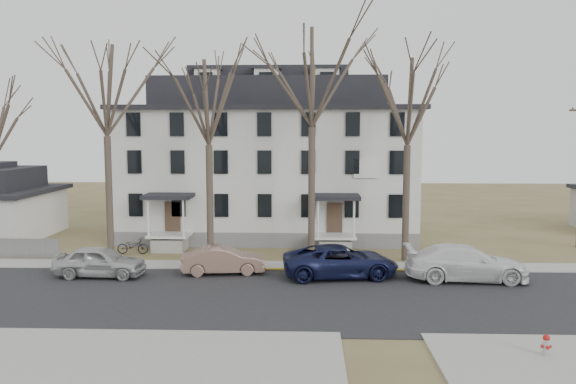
{
  "coord_description": "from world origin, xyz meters",
  "views": [
    {
      "loc": [
        0.78,
        -22.82,
        7.53
      ],
      "look_at": [
        -0.35,
        9.0,
        4.11
      ],
      "focal_mm": 35.0,
      "sensor_mm": 36.0,
      "label": 1
    }
  ],
  "objects_px": {
    "car_navy": "(340,262)",
    "car_white": "(466,264)",
    "tree_far_left": "(105,83)",
    "tree_mid_right": "(408,95)",
    "tree_mid_left": "(208,96)",
    "car_tan": "(223,261)",
    "tree_center": "(312,69)",
    "fire_hydrant": "(546,346)",
    "car_silver": "(100,262)",
    "bicycle_left": "(133,247)",
    "boarding_house": "(270,161)"
  },
  "relations": [
    {
      "from": "car_tan",
      "to": "fire_hydrant",
      "type": "height_order",
      "value": "car_tan"
    },
    {
      "from": "tree_center",
      "to": "car_white",
      "type": "relative_size",
      "value": 2.41
    },
    {
      "from": "boarding_house",
      "to": "tree_center",
      "type": "relative_size",
      "value": 1.41
    },
    {
      "from": "car_navy",
      "to": "car_white",
      "type": "xyz_separation_m",
      "value": [
        6.32,
        -0.42,
        0.06
      ]
    },
    {
      "from": "tree_far_left",
      "to": "fire_hydrant",
      "type": "distance_m",
      "value": 26.31
    },
    {
      "from": "car_silver",
      "to": "boarding_house",
      "type": "bearing_deg",
      "value": -30.42
    },
    {
      "from": "car_tan",
      "to": "car_navy",
      "type": "bearing_deg",
      "value": -101.9
    },
    {
      "from": "tree_mid_right",
      "to": "fire_hydrant",
      "type": "relative_size",
      "value": 15.97
    },
    {
      "from": "tree_far_left",
      "to": "tree_mid_right",
      "type": "xyz_separation_m",
      "value": [
        17.5,
        0.0,
        -0.74
      ]
    },
    {
      "from": "tree_mid_left",
      "to": "tree_mid_right",
      "type": "bearing_deg",
      "value": 0.0
    },
    {
      "from": "tree_mid_left",
      "to": "fire_hydrant",
      "type": "bearing_deg",
      "value": -45.97
    },
    {
      "from": "tree_center",
      "to": "car_navy",
      "type": "bearing_deg",
      "value": -69.92
    },
    {
      "from": "bicycle_left",
      "to": "tree_mid_right",
      "type": "bearing_deg",
      "value": -93.81
    },
    {
      "from": "tree_mid_right",
      "to": "bicycle_left",
      "type": "relative_size",
      "value": 6.67
    },
    {
      "from": "fire_hydrant",
      "to": "bicycle_left",
      "type": "bearing_deg",
      "value": 141.01
    },
    {
      "from": "car_white",
      "to": "tree_mid_left",
      "type": "bearing_deg",
      "value": 73.75
    },
    {
      "from": "car_silver",
      "to": "bicycle_left",
      "type": "relative_size",
      "value": 2.45
    },
    {
      "from": "tree_far_left",
      "to": "car_navy",
      "type": "bearing_deg",
      "value": -16.72
    },
    {
      "from": "tree_center",
      "to": "boarding_house",
      "type": "bearing_deg",
      "value": 110.2
    },
    {
      "from": "tree_far_left",
      "to": "tree_mid_right",
      "type": "bearing_deg",
      "value": 0.0
    },
    {
      "from": "tree_center",
      "to": "car_white",
      "type": "xyz_separation_m",
      "value": [
        7.8,
        -4.47,
        -10.2
      ]
    },
    {
      "from": "tree_center",
      "to": "bicycle_left",
      "type": "height_order",
      "value": "tree_center"
    },
    {
      "from": "car_tan",
      "to": "car_white",
      "type": "xyz_separation_m",
      "value": [
        12.49,
        -0.86,
        0.16
      ]
    },
    {
      "from": "fire_hydrant",
      "to": "car_navy",
      "type": "bearing_deg",
      "value": 121.66
    },
    {
      "from": "boarding_house",
      "to": "car_navy",
      "type": "xyz_separation_m",
      "value": [
        4.48,
        -12.2,
        -4.56
      ]
    },
    {
      "from": "tree_center",
      "to": "bicycle_left",
      "type": "relative_size",
      "value": 7.7
    },
    {
      "from": "car_navy",
      "to": "car_silver",
      "type": "bearing_deg",
      "value": 84.56
    },
    {
      "from": "tree_far_left",
      "to": "tree_center",
      "type": "height_order",
      "value": "tree_center"
    },
    {
      "from": "tree_mid_right",
      "to": "fire_hydrant",
      "type": "height_order",
      "value": "tree_mid_right"
    },
    {
      "from": "boarding_house",
      "to": "tree_center",
      "type": "height_order",
      "value": "tree_center"
    },
    {
      "from": "car_silver",
      "to": "car_navy",
      "type": "xyz_separation_m",
      "value": [
        12.47,
        0.42,
        0.03
      ]
    },
    {
      "from": "tree_mid_left",
      "to": "car_silver",
      "type": "relative_size",
      "value": 2.73
    },
    {
      "from": "tree_center",
      "to": "tree_mid_left",
      "type": "bearing_deg",
      "value": 180.0
    },
    {
      "from": "tree_far_left",
      "to": "car_white",
      "type": "height_order",
      "value": "tree_far_left"
    },
    {
      "from": "tree_mid_left",
      "to": "fire_hydrant",
      "type": "relative_size",
      "value": 15.97
    },
    {
      "from": "boarding_house",
      "to": "car_white",
      "type": "distance_m",
      "value": 17.21
    },
    {
      "from": "tree_mid_right",
      "to": "tree_far_left",
      "type": "bearing_deg",
      "value": 180.0
    },
    {
      "from": "tree_far_left",
      "to": "car_navy",
      "type": "height_order",
      "value": "tree_far_left"
    },
    {
      "from": "boarding_house",
      "to": "tree_mid_left",
      "type": "height_order",
      "value": "tree_mid_left"
    },
    {
      "from": "tree_mid_left",
      "to": "car_silver",
      "type": "height_order",
      "value": "tree_mid_left"
    },
    {
      "from": "tree_mid_right",
      "to": "car_navy",
      "type": "height_order",
      "value": "tree_mid_right"
    },
    {
      "from": "car_navy",
      "to": "car_white",
      "type": "distance_m",
      "value": 6.33
    },
    {
      "from": "tree_mid_right",
      "to": "car_navy",
      "type": "bearing_deg",
      "value": -134.79
    },
    {
      "from": "car_tan",
      "to": "car_navy",
      "type": "relative_size",
      "value": 0.74
    },
    {
      "from": "tree_mid_left",
      "to": "bicycle_left",
      "type": "distance_m",
      "value": 10.42
    },
    {
      "from": "car_tan",
      "to": "fire_hydrant",
      "type": "bearing_deg",
      "value": -138.26
    },
    {
      "from": "car_silver",
      "to": "car_navy",
      "type": "distance_m",
      "value": 12.48
    },
    {
      "from": "fire_hydrant",
      "to": "tree_mid_left",
      "type": "bearing_deg",
      "value": 134.03
    },
    {
      "from": "tree_mid_left",
      "to": "car_navy",
      "type": "relative_size",
      "value": 2.15
    },
    {
      "from": "tree_far_left",
      "to": "car_silver",
      "type": "xyz_separation_m",
      "value": [
        1.01,
        -4.46,
        -9.55
      ]
    }
  ]
}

